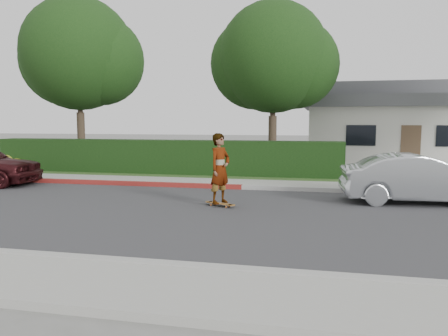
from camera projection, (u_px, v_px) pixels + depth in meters
The scene contains 16 objects.
ground at pixel (175, 213), 10.97m from camera, with size 120.00×120.00×0.00m, color slate.
road at pixel (175, 213), 10.97m from camera, with size 60.00×8.00×0.01m, color #2D2D30.
curb_near at pixel (92, 261), 6.98m from camera, with size 60.00×0.20×0.15m, color #9E9E99.
sidewalk_near at pixel (60, 282), 6.11m from camera, with size 60.00×1.60×0.12m, color gray.
curb_far at pixel (213, 186), 14.95m from camera, with size 60.00×0.20×0.15m, color #9E9E99.
curb_red_section at pixel (81, 182), 16.00m from camera, with size 12.00×0.21×0.15m, color maroon.
sidewalk_far at pixel (219, 183), 15.82m from camera, with size 60.00×1.60×0.12m, color gray.
planting_strip at pixel (228, 178), 17.38m from camera, with size 60.00×1.60×0.10m, color #2D4C1E.
hedge at pixel (162, 158), 18.52m from camera, with size 15.00×1.00×1.50m, color black.
flowering_shrub at pixel (11, 165), 19.59m from camera, with size 1.40×1.00×0.90m.
tree_left at pixel (80, 57), 20.43m from camera, with size 5.99×5.21×8.00m.
tree_center at pixel (273, 61), 19.05m from camera, with size 5.66×4.84×7.44m.
house at pixel (401, 125), 24.60m from camera, with size 10.60×8.60×4.30m.
skateboard at pixel (220, 204), 11.77m from camera, with size 0.95×0.57×0.09m.
skateboarder at pixel (220, 168), 11.66m from camera, with size 0.69×0.45×1.88m, color white.
car_silver at pixel (419, 179), 12.18m from camera, with size 1.47×4.21×1.39m, color #AEB1B5.
Camera 1 is at (3.50, -10.28, 2.31)m, focal length 35.00 mm.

